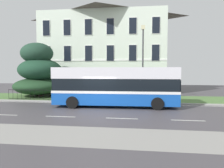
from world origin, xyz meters
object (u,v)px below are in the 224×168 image
at_px(evergreen_tree, 39,73).
at_px(single_decker_bus, 116,86).
at_px(georgian_townhouse, 106,47).
at_px(street_lamp_post, 143,58).

relative_size(evergreen_tree, single_decker_bus, 0.58).
height_order(georgian_townhouse, evergreen_tree, georgian_townhouse).
bearing_deg(single_decker_bus, evergreen_tree, 150.42).
relative_size(evergreen_tree, street_lamp_post, 0.82).
relative_size(georgian_townhouse, single_decker_bus, 1.61).
bearing_deg(street_lamp_post, single_decker_bus, -125.90).
bearing_deg(georgian_townhouse, single_decker_bus, -77.73).
distance_m(evergreen_tree, street_lamp_post, 11.37).
xyz_separation_m(single_decker_bus, street_lamp_post, (2.22, 3.07, 2.43)).
xyz_separation_m(evergreen_tree, street_lamp_post, (11.15, -1.64, 1.50)).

